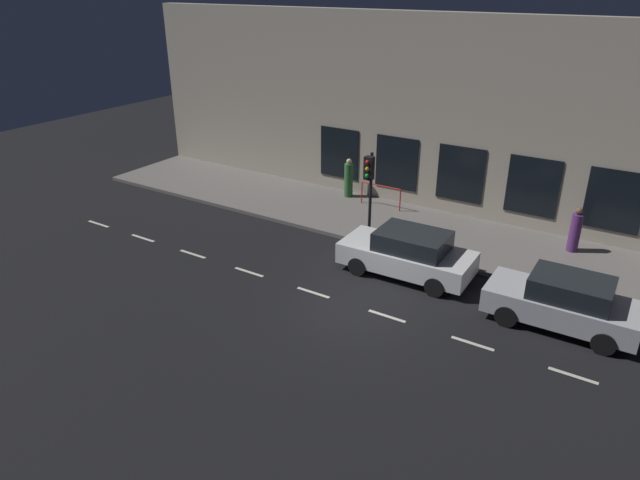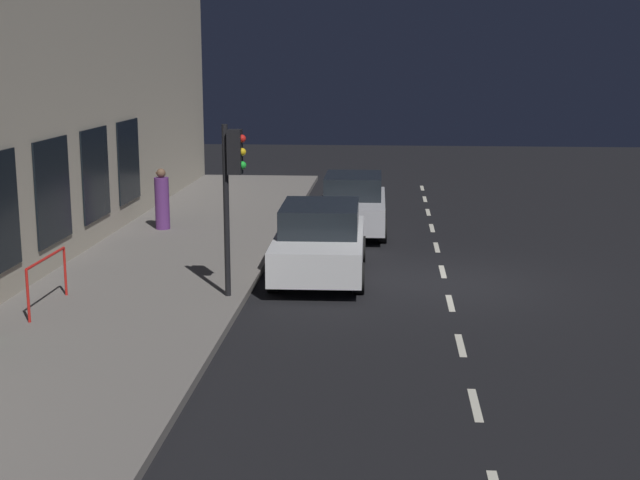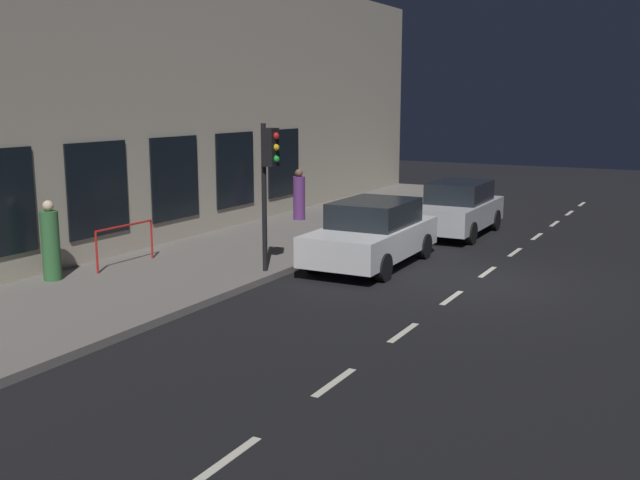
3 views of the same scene
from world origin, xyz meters
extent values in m
plane|color=black|center=(0.00, 0.00, 0.00)|extent=(60.00, 60.00, 0.00)
cube|color=slate|center=(6.25, 0.00, 0.07)|extent=(4.50, 32.00, 0.15)
cube|color=#B2A893|center=(8.80, 0.00, 3.97)|extent=(0.60, 32.00, 7.95)
cube|color=black|center=(8.47, -5.69, 1.88)|extent=(0.04, 1.93, 2.26)
cube|color=black|center=(8.47, -2.84, 1.88)|extent=(0.04, 1.93, 2.26)
cube|color=black|center=(8.47, 0.00, 1.88)|extent=(0.04, 1.93, 2.26)
cube|color=black|center=(8.47, 2.84, 1.88)|extent=(0.04, 1.93, 2.26)
cube|color=beige|center=(0.00, -14.00, 0.00)|extent=(0.12, 1.20, 0.01)
cube|color=beige|center=(0.00, -11.40, 0.00)|extent=(0.12, 1.20, 0.01)
cube|color=beige|center=(0.00, -8.80, 0.00)|extent=(0.12, 1.20, 0.01)
cube|color=beige|center=(0.00, -6.20, 0.00)|extent=(0.12, 1.20, 0.01)
cube|color=beige|center=(0.00, -3.60, 0.00)|extent=(0.12, 1.20, 0.01)
cube|color=beige|center=(0.00, -1.00, 0.00)|extent=(0.12, 1.20, 0.01)
cube|color=beige|center=(0.00, 1.60, 0.00)|extent=(0.12, 1.20, 0.01)
cube|color=beige|center=(0.00, 4.20, 0.00)|extent=(0.12, 1.20, 0.01)
cube|color=beige|center=(0.00, 6.80, 0.00)|extent=(0.12, 1.20, 0.01)
cube|color=beige|center=(0.00, 9.40, 0.00)|extent=(0.12, 1.20, 0.01)
cylinder|color=black|center=(4.33, 1.92, 1.82)|extent=(0.11, 0.11, 3.33)
cube|color=black|center=(4.15, 1.92, 2.96)|extent=(0.26, 0.32, 0.84)
sphere|color=red|center=(4.01, 1.92, 3.21)|extent=(0.15, 0.15, 0.15)
sphere|color=gold|center=(4.01, 1.92, 2.96)|extent=(0.15, 0.15, 0.15)
sphere|color=green|center=(4.01, 1.92, 2.71)|extent=(0.15, 0.15, 0.15)
cube|color=#B7B7BC|center=(2.19, -5.36, 0.63)|extent=(1.77, 4.15, 0.70)
cube|color=black|center=(2.19, -5.52, 1.28)|extent=(1.54, 2.17, 0.60)
cylinder|color=black|center=(1.37, -4.09, 0.32)|extent=(0.23, 0.64, 0.64)
cylinder|color=black|center=(2.98, -4.07, 0.32)|extent=(0.23, 0.64, 0.64)
cylinder|color=black|center=(1.40, -6.65, 0.32)|extent=(0.23, 0.64, 0.64)
cylinder|color=black|center=(3.01, -6.63, 0.32)|extent=(0.23, 0.64, 0.64)
cube|color=silver|center=(2.71, -0.34, 0.63)|extent=(1.97, 4.42, 0.70)
cube|color=black|center=(2.72, -0.52, 1.28)|extent=(1.70, 2.31, 0.60)
cylinder|color=black|center=(1.81, 1.00, 0.32)|extent=(0.23, 0.64, 0.64)
cylinder|color=black|center=(3.56, 1.03, 0.32)|extent=(0.23, 0.64, 0.64)
cylinder|color=black|center=(1.86, -1.72, 0.32)|extent=(0.23, 0.64, 0.64)
cylinder|color=black|center=(3.62, -1.68, 0.32)|extent=(0.23, 0.64, 0.64)
cylinder|color=#336B38|center=(7.91, 4.85, 0.90)|extent=(0.43, 0.43, 1.51)
sphere|color=beige|center=(7.91, 4.85, 1.77)|extent=(0.23, 0.23, 0.23)
cube|color=beige|center=(7.92, 4.75, 1.77)|extent=(0.07, 0.05, 0.07)
cylinder|color=#5B2D70|center=(7.32, -4.75, 0.85)|extent=(0.45, 0.45, 1.40)
sphere|color=brown|center=(7.32, -4.75, 1.67)|extent=(0.24, 0.24, 0.24)
cube|color=brown|center=(7.44, -4.77, 1.67)|extent=(0.06, 0.08, 0.07)
cylinder|color=red|center=(7.49, 2.13, 0.62)|extent=(0.05, 0.05, 0.95)
cylinder|color=red|center=(7.49, 3.95, 0.62)|extent=(0.05, 0.05, 0.95)
cylinder|color=red|center=(7.49, 3.04, 1.10)|extent=(0.05, 1.82, 0.05)
camera|label=1|loc=(-13.29, -7.09, 9.13)|focal=32.25mm
camera|label=2|loc=(1.25, 18.49, 4.72)|focal=49.87mm
camera|label=3|loc=(-4.58, 15.62, 3.99)|focal=41.12mm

